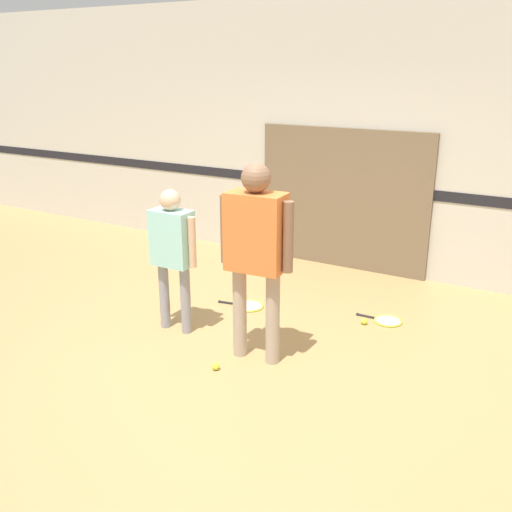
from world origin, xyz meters
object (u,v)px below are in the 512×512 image
Objects in this scene: person_student_left at (172,245)px; tennis_ball_by_spare_racket at (364,321)px; person_instructor at (256,242)px; tennis_ball_near_instructor at (216,366)px; racket_second_spare at (248,306)px; racket_spare_on_floor at (386,320)px.

tennis_ball_by_spare_racket is at bearing 32.62° from person_student_left.
person_instructor reaches higher than person_student_left.
tennis_ball_by_spare_racket is at bearing 61.95° from tennis_ball_near_instructor.
person_instructor is 1.09m from tennis_ball_near_instructor.
racket_second_spare is 1.34m from tennis_ball_near_instructor.
person_instructor is 1.82m from racket_spare_on_floor.
person_instructor is 1.24× the size of person_student_left.
racket_second_spare is (-1.39, -0.37, 0.00)m from racket_spare_on_floor.
person_instructor is at bearing 113.35° from racket_second_spare.
person_student_left is 2.88× the size of racket_spare_on_floor.
tennis_ball_near_instructor is at bearing -31.41° from person_student_left.
racket_spare_on_floor is at bearing 55.18° from person_instructor.
tennis_ball_near_instructor reaches higher than racket_second_spare.
person_instructor is 3.58× the size of racket_spare_on_floor.
person_instructor is 25.83× the size of tennis_ball_by_spare_racket.
person_student_left is (-0.95, 0.11, -0.21)m from person_instructor.
tennis_ball_near_instructor is (0.44, -1.27, 0.02)m from racket_second_spare.
racket_second_spare is 8.05× the size of tennis_ball_near_instructor.
tennis_ball_by_spare_racket reaches higher than racket_second_spare.
racket_spare_on_floor is (1.71, 1.18, -0.84)m from person_student_left.
tennis_ball_by_spare_racket is at bearing 57.86° from person_instructor.
tennis_ball_near_instructor is (-0.19, -0.35, -1.02)m from person_instructor.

